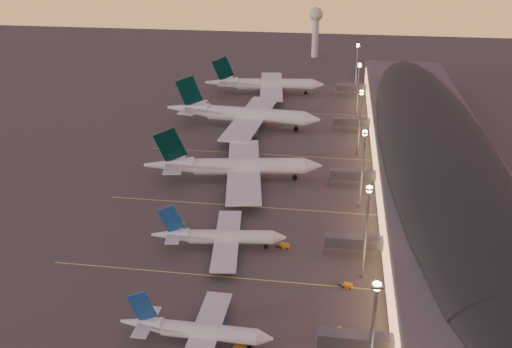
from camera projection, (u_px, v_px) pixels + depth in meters
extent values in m
plane|color=#3D3B38|center=(224.00, 266.00, 150.61)|extent=(700.00, 700.00, 0.00)
cylinder|color=silver|center=(209.00, 332.00, 121.42)|extent=(20.79, 3.80, 3.53)
cone|color=silver|center=(265.00, 338.00, 119.66)|extent=(3.39, 3.57, 3.53)
cone|color=silver|center=(142.00, 323.00, 123.43)|extent=(9.41, 3.65, 3.53)
cube|color=silver|center=(205.00, 334.00, 121.81)|extent=(6.40, 29.82, 0.39)
cylinder|color=navy|center=(215.00, 320.00, 128.11)|extent=(4.72, 2.71, 2.65)
cube|color=navy|center=(142.00, 306.00, 121.51)|extent=(6.48, 0.61, 7.66)
cube|color=silver|center=(146.00, 322.00, 123.05)|extent=(3.48, 10.75, 0.25)
cylinder|color=black|center=(250.00, 346.00, 121.14)|extent=(0.29, 0.29, 1.39)
cylinder|color=black|center=(250.00, 346.00, 121.23)|extent=(1.00, 0.63, 0.99)
cylinder|color=black|center=(205.00, 333.00, 124.89)|extent=(0.29, 0.29, 1.39)
cylinder|color=black|center=(205.00, 334.00, 124.97)|extent=(1.00, 0.63, 0.99)
cylinder|color=black|center=(199.00, 348.00, 120.43)|extent=(0.29, 0.29, 1.39)
cylinder|color=silver|center=(231.00, 237.00, 157.43)|extent=(23.43, 6.86, 3.94)
cone|color=silver|center=(279.00, 237.00, 157.19)|extent=(4.20, 4.38, 3.94)
cone|color=silver|center=(170.00, 235.00, 157.52)|extent=(10.86, 5.24, 3.94)
cube|color=silver|center=(227.00, 239.00, 157.73)|extent=(10.89, 33.73, 0.43)
cylinder|color=navy|center=(231.00, 230.00, 164.92)|extent=(5.55, 3.59, 2.95)
cylinder|color=navy|center=(228.00, 257.00, 151.58)|extent=(5.55, 3.59, 2.95)
cube|color=navy|center=(171.00, 219.00, 155.45)|extent=(7.23, 1.51, 8.54)
cube|color=silver|center=(175.00, 233.00, 157.26)|extent=(5.22, 12.31, 0.28)
cylinder|color=black|center=(266.00, 246.00, 158.37)|extent=(0.35, 0.35, 1.55)
cylinder|color=black|center=(266.00, 247.00, 158.46)|extent=(1.18, 0.82, 1.10)
cylinder|color=black|center=(225.00, 240.00, 161.09)|extent=(0.35, 0.35, 1.55)
cylinder|color=black|center=(225.00, 241.00, 161.18)|extent=(1.18, 0.82, 1.10)
cylinder|color=black|center=(224.00, 251.00, 156.05)|extent=(0.35, 0.35, 1.55)
cylinder|color=black|center=(224.00, 251.00, 156.14)|extent=(1.18, 0.82, 1.10)
cylinder|color=silver|center=(249.00, 166.00, 198.65)|extent=(38.79, 12.02, 5.80)
cone|color=silver|center=(313.00, 166.00, 199.01)|extent=(7.06, 6.74, 5.80)
cone|color=silver|center=(169.00, 165.00, 197.91)|extent=(18.04, 8.57, 5.80)
cube|color=silver|center=(244.00, 169.00, 199.03)|extent=(20.19, 57.14, 0.64)
cylinder|color=#54565B|center=(247.00, 161.00, 211.12)|extent=(9.26, 5.71, 4.35)
cylinder|color=#54565B|center=(248.00, 189.00, 188.56)|extent=(9.26, 5.71, 4.35)
cube|color=black|center=(170.00, 145.00, 194.89)|extent=(11.43, 2.74, 12.87)
cube|color=silver|center=(175.00, 163.00, 197.59)|extent=(9.42, 20.93, 0.41)
cylinder|color=black|center=(295.00, 177.00, 200.55)|extent=(0.53, 0.53, 2.32)
cylinder|color=black|center=(295.00, 178.00, 200.69)|extent=(1.77, 1.27, 1.62)
cylinder|color=black|center=(240.00, 172.00, 203.96)|extent=(0.53, 0.53, 2.32)
cylinder|color=black|center=(240.00, 173.00, 204.10)|extent=(1.77, 1.27, 1.62)
cylinder|color=black|center=(240.00, 182.00, 196.53)|extent=(0.53, 0.53, 2.32)
cylinder|color=black|center=(240.00, 183.00, 196.67)|extent=(1.77, 1.27, 1.62)
cylinder|color=silver|center=(256.00, 115.00, 249.20)|extent=(43.18, 9.89, 6.47)
cone|color=silver|center=(312.00, 119.00, 244.06)|extent=(7.40, 7.01, 6.47)
cone|color=silver|center=(188.00, 109.00, 255.29)|extent=(19.78, 8.00, 6.47)
cube|color=silver|center=(251.00, 117.00, 250.08)|extent=(17.42, 63.35, 0.71)
cylinder|color=#54565B|center=(261.00, 113.00, 262.94)|extent=(10.02, 5.61, 4.85)
cylinder|color=#54565B|center=(247.00, 133.00, 238.42)|extent=(10.02, 5.61, 4.85)
cube|color=black|center=(189.00, 91.00, 251.70)|extent=(12.80, 1.99, 14.36)
cube|color=silver|center=(193.00, 107.00, 254.41)|extent=(8.69, 23.00, 0.45)
cylinder|color=black|center=(296.00, 128.00, 247.32)|extent=(0.56, 0.56, 2.59)
cylinder|color=black|center=(296.00, 129.00, 247.47)|extent=(1.90, 1.27, 1.81)
cylinder|color=black|center=(251.00, 121.00, 255.78)|extent=(0.56, 0.56, 2.59)
cylinder|color=black|center=(251.00, 122.00, 255.93)|extent=(1.90, 1.27, 1.81)
cylinder|color=black|center=(246.00, 128.00, 247.71)|extent=(0.56, 0.56, 2.59)
cylinder|color=black|center=(246.00, 129.00, 247.86)|extent=(1.90, 1.27, 1.81)
cylinder|color=silver|center=(275.00, 84.00, 299.07)|extent=(39.14, 10.44, 5.85)
cone|color=silver|center=(318.00, 85.00, 298.51)|extent=(6.90, 6.56, 5.85)
cone|color=silver|center=(222.00, 83.00, 299.48)|extent=(18.06, 7.90, 5.85)
cube|color=silver|center=(271.00, 86.00, 299.53)|extent=(17.93, 57.53, 0.64)
cylinder|color=#54565B|center=(274.00, 84.00, 311.68)|extent=(9.20, 5.40, 4.39)
cylinder|color=#54565B|center=(274.00, 96.00, 288.92)|extent=(9.20, 5.40, 4.39)
cube|color=black|center=(223.00, 68.00, 296.40)|extent=(11.57, 2.25, 12.99)
cube|color=silver|center=(226.00, 81.00, 299.08)|extent=(8.64, 20.97, 0.41)
cylinder|color=black|center=(306.00, 92.00, 300.32)|extent=(0.52, 0.52, 2.34)
cylinder|color=black|center=(306.00, 93.00, 300.46)|extent=(1.75, 1.21, 1.64)
cylinder|color=black|center=(269.00, 90.00, 304.56)|extent=(0.52, 0.52, 2.34)
cylinder|color=black|center=(269.00, 90.00, 304.70)|extent=(1.75, 1.21, 1.64)
cylinder|color=black|center=(269.00, 94.00, 297.06)|extent=(0.52, 0.52, 2.34)
cylinder|color=black|center=(269.00, 95.00, 297.21)|extent=(1.75, 1.21, 1.64)
cube|color=#4E4D52|center=(432.00, 156.00, 205.44)|extent=(40.00, 255.00, 12.00)
ellipsoid|color=black|center=(434.00, 140.00, 203.01)|extent=(39.00, 253.00, 10.92)
cube|color=#FFAD68|center=(374.00, 155.00, 208.55)|extent=(0.40, 244.80, 8.00)
cube|color=#54565B|center=(356.00, 340.00, 117.08)|extent=(16.00, 3.20, 3.00)
cylinder|color=gray|center=(317.00, 345.00, 119.09)|extent=(0.70, 0.70, 4.40)
cube|color=#54565B|center=(354.00, 242.00, 153.27)|extent=(16.00, 3.20, 3.00)
cylinder|color=gray|center=(324.00, 247.00, 155.27)|extent=(0.70, 0.70, 4.40)
cube|color=#54565B|center=(353.00, 175.00, 193.97)|extent=(16.00, 3.20, 3.00)
cylinder|color=gray|center=(329.00, 179.00, 195.98)|extent=(0.70, 0.70, 4.40)
cube|color=#54565B|center=(352.00, 122.00, 245.53)|extent=(16.00, 3.20, 3.00)
cylinder|color=gray|center=(333.00, 126.00, 247.54)|extent=(0.70, 0.70, 4.40)
cube|color=#54565B|center=(351.00, 87.00, 296.19)|extent=(16.00, 3.20, 3.00)
cylinder|color=gray|center=(336.00, 91.00, 298.19)|extent=(0.70, 0.70, 4.40)
cylinder|color=gray|center=(371.00, 343.00, 104.53)|extent=(0.70, 0.70, 25.00)
cube|color=gray|center=(377.00, 285.00, 99.39)|extent=(2.20, 2.20, 0.50)
sphere|color=#FFC959|center=(377.00, 286.00, 99.48)|extent=(1.80, 1.80, 1.80)
cylinder|color=gray|center=(365.00, 235.00, 140.72)|extent=(0.70, 0.70, 25.00)
cube|color=gray|center=(369.00, 188.00, 135.58)|extent=(2.20, 2.20, 0.50)
sphere|color=#FFC959|center=(369.00, 189.00, 135.66)|extent=(1.80, 1.80, 1.80)
cylinder|color=gray|center=(362.00, 171.00, 176.90)|extent=(0.70, 0.70, 25.00)
cube|color=gray|center=(365.00, 132.00, 171.76)|extent=(2.20, 2.20, 0.50)
sphere|color=#FFC959|center=(365.00, 133.00, 171.84)|extent=(1.80, 1.80, 1.80)
cylinder|color=gray|center=(359.00, 124.00, 217.60)|extent=(0.70, 0.70, 25.00)
cube|color=gray|center=(362.00, 92.00, 212.47)|extent=(2.20, 2.20, 0.50)
sphere|color=#FFC959|center=(362.00, 92.00, 212.55)|extent=(1.80, 1.80, 1.80)
cylinder|color=gray|center=(358.00, 92.00, 258.31)|extent=(0.70, 0.70, 25.00)
cube|color=gray|center=(360.00, 65.00, 253.17)|extent=(2.20, 2.20, 0.50)
sphere|color=#FFC959|center=(360.00, 65.00, 253.25)|extent=(1.80, 1.80, 1.80)
cylinder|color=gray|center=(356.00, 69.00, 299.02)|extent=(0.70, 0.70, 25.00)
cube|color=gray|center=(358.00, 45.00, 293.88)|extent=(2.20, 2.20, 0.50)
sphere|color=#FFC959|center=(358.00, 45.00, 293.96)|extent=(1.80, 1.80, 1.80)
cylinder|color=silver|center=(315.00, 37.00, 379.19)|extent=(4.40, 4.40, 26.00)
sphere|color=silver|center=(316.00, 14.00, 373.12)|extent=(9.00, 9.00, 9.00)
cube|color=#D8C659|center=(220.00, 276.00, 146.08)|extent=(90.00, 0.36, 0.00)
cube|color=#D8C659|center=(245.00, 206.00, 182.27)|extent=(90.00, 0.36, 0.00)
cube|color=#D8C659|center=(264.00, 154.00, 222.97)|extent=(90.00, 0.36, 0.00)
cube|color=#D8C659|center=(279.00, 112.00, 272.72)|extent=(90.00, 0.36, 0.00)
cube|color=orange|center=(239.00, 348.00, 120.61)|extent=(2.69, 2.21, 1.06)
cube|color=#54565B|center=(232.00, 346.00, 121.47)|extent=(1.72, 1.67, 0.77)
cylinder|color=black|center=(238.00, 346.00, 121.71)|extent=(0.46, 0.32, 0.42)
cube|color=orange|center=(337.00, 332.00, 125.45)|extent=(3.13, 2.79, 1.22)
cube|color=#54565B|center=(329.00, 335.00, 124.82)|extent=(2.07, 2.03, 0.89)
cylinder|color=black|center=(339.00, 330.00, 126.65)|extent=(0.52, 0.42, 0.49)
cylinder|color=black|center=(343.00, 334.00, 125.25)|extent=(0.52, 0.42, 0.49)
cylinder|color=black|center=(331.00, 332.00, 125.95)|extent=(0.52, 0.42, 0.49)
cylinder|color=black|center=(335.00, 336.00, 124.55)|extent=(0.52, 0.42, 0.49)
cube|color=orange|center=(285.00, 246.00, 158.86)|extent=(2.73, 2.00, 1.14)
cube|color=#54565B|center=(279.00, 245.00, 159.49)|extent=(1.68, 1.60, 0.83)
cylinder|color=black|center=(289.00, 246.00, 159.38)|extent=(0.48, 0.27, 0.45)
cylinder|color=black|center=(287.00, 249.00, 158.04)|extent=(0.48, 0.27, 0.45)
cylinder|color=black|center=(283.00, 245.00, 159.94)|extent=(0.48, 0.27, 0.45)
cylinder|color=black|center=(281.00, 248.00, 158.61)|extent=(0.48, 0.27, 0.45)
cube|color=orange|center=(348.00, 286.00, 141.52)|extent=(2.52, 1.96, 1.02)
cube|color=#54565B|center=(341.00, 284.00, 142.22)|extent=(1.58, 1.52, 0.74)
cylinder|color=black|center=(352.00, 286.00, 141.90)|extent=(0.44, 0.27, 0.41)
cylinder|color=black|center=(350.00, 289.00, 140.75)|extent=(0.44, 0.27, 0.41)
cylinder|color=black|center=(345.00, 284.00, 142.54)|extent=(0.44, 0.27, 0.41)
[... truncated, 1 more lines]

